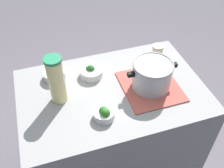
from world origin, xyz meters
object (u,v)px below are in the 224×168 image
at_px(broccoli_bowl_front, 55,74).
at_px(broccoli_bowl_back, 91,72).
at_px(mason_jar, 157,53).
at_px(lemonade_pitcher, 56,80).
at_px(cooking_pot, 152,75).
at_px(broccoli_bowl_center, 104,114).

relative_size(broccoli_bowl_front, broccoli_bowl_back, 0.97).
xyz_separation_m(mason_jar, broccoli_bowl_back, (0.44, 0.01, -0.03)).
relative_size(lemonade_pitcher, broccoli_bowl_front, 2.13).
distance_m(mason_jar, broccoli_bowl_back, 0.44).
distance_m(cooking_pot, lemonade_pitcher, 0.53).
bearing_deg(broccoli_bowl_front, broccoli_bowl_back, 168.33).
distance_m(cooking_pot, mason_jar, 0.26).
xyz_separation_m(cooking_pot, broccoli_bowl_front, (0.52, -0.25, -0.06)).
bearing_deg(mason_jar, broccoli_bowl_back, 1.54).
xyz_separation_m(broccoli_bowl_center, broccoli_bowl_back, (-0.02, -0.34, -0.00)).
height_order(cooking_pot, mason_jar, cooking_pot).
distance_m(broccoli_bowl_front, broccoli_bowl_center, 0.44).
bearing_deg(broccoli_bowl_center, broccoli_bowl_front, -63.22).
distance_m(lemonade_pitcher, broccoli_bowl_front, 0.22).
xyz_separation_m(lemonade_pitcher, broccoli_bowl_back, (-0.22, -0.14, -0.12)).
height_order(mason_jar, broccoli_bowl_center, mason_jar).
distance_m(broccoli_bowl_front, broccoli_bowl_back, 0.22).
relative_size(cooking_pot, broccoli_bowl_center, 2.61).
height_order(cooking_pot, broccoli_bowl_front, cooking_pot).
height_order(cooking_pot, lemonade_pitcher, lemonade_pitcher).
xyz_separation_m(mason_jar, broccoli_bowl_front, (0.66, -0.03, -0.03)).
relative_size(cooking_pot, broccoli_bowl_back, 2.14).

